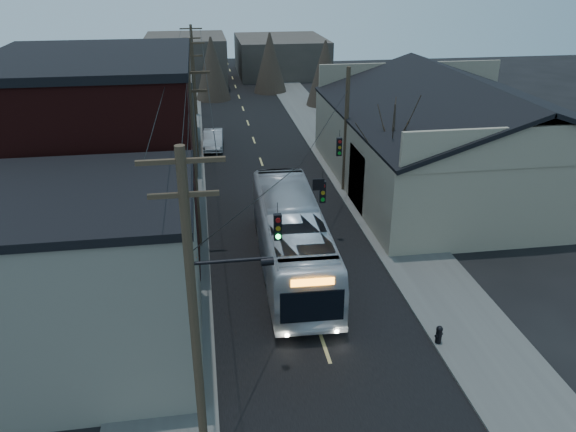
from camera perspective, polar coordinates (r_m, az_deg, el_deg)
name	(u,v)px	position (r m, az deg, el deg)	size (l,w,h in m)	color
road_surface	(264,170)	(43.15, -2.45, 4.68)	(9.00, 110.00, 0.02)	black
sidewalk_left	(178,174)	(42.96, -11.12, 4.21)	(4.00, 110.00, 0.12)	#474744
sidewalk_right	(347,165)	(44.27, 5.97, 5.15)	(4.00, 110.00, 0.12)	#474744
building_clapboard	(91,280)	(22.79, -19.37, -6.19)	(8.00, 8.00, 7.00)	#6E685B
building_brick	(101,155)	(32.34, -18.47, 5.93)	(10.00, 12.00, 10.00)	black
building_left_far	(139,111)	(47.95, -14.91, 10.26)	(9.00, 14.00, 7.00)	#38332D
warehouse	(456,148)	(41.17, 16.73, 6.62)	(16.16, 20.60, 7.73)	#7E725B
building_far_left	(186,60)	(76.28, -10.28, 15.33)	(10.00, 12.00, 6.00)	#38332D
building_far_right	(281,56)	(82.07, -0.76, 15.96)	(12.00, 14.00, 5.00)	#38332D
bare_tree	(391,164)	(34.09, 10.38, 5.24)	(0.40, 0.40, 7.20)	black
utility_lines	(224,130)	(35.86, -6.51, 8.71)	(11.24, 45.28, 10.50)	#382B1E
bus	(292,237)	(28.49, 0.38, -2.20)	(3.03, 12.97, 3.61)	silver
parked_car	(213,139)	(48.70, -7.60, 7.72)	(1.59, 4.55, 1.50)	#A6A8AE
fire_hydrant	(439,334)	(24.49, 15.09, -11.48)	(0.39, 0.28, 0.81)	black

